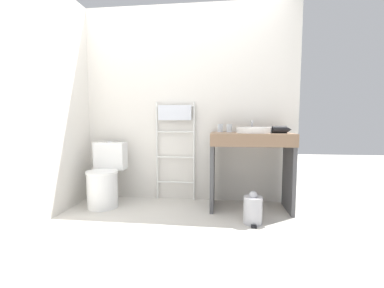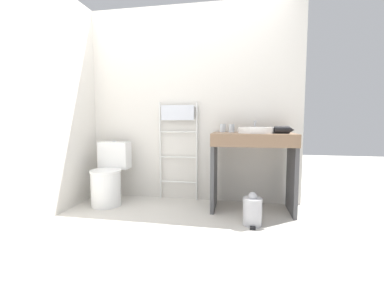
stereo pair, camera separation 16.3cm
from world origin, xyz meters
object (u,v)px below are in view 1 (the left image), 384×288
object	(u,v)px
towel_radiator	(175,129)
hair_dryer	(280,130)
cup_near_wall	(220,128)
sink_basin	(254,130)
toilet	(105,178)
cup_near_edge	(229,128)
trash_bin	(253,209)

from	to	relation	value
towel_radiator	hair_dryer	xyz separation A→B (m)	(1.20, -0.32, 0.01)
cup_near_wall	sink_basin	bearing A→B (deg)	-24.53
toilet	cup_near_edge	size ratio (longest dim) A/B	8.03
sink_basin	cup_near_edge	distance (m)	0.30
toilet	cup_near_edge	world-z (taller)	cup_near_edge
cup_near_wall	trash_bin	size ratio (longest dim) A/B	0.29
cup_near_wall	hair_dryer	world-z (taller)	cup_near_wall
toilet	cup_near_wall	size ratio (longest dim) A/B	8.01
sink_basin	toilet	bearing A→B (deg)	-178.19
towel_radiator	hair_dryer	bearing A→B (deg)	-15.01
toilet	hair_dryer	world-z (taller)	hair_dryer
toilet	trash_bin	world-z (taller)	toilet
cup_near_wall	trash_bin	xyz separation A→B (m)	(0.33, -0.58, -0.78)
towel_radiator	hair_dryer	distance (m)	1.25
toilet	towel_radiator	size ratio (longest dim) A/B	0.61
toilet	hair_dryer	xyz separation A→B (m)	(2.00, -0.02, 0.59)
cup_near_edge	trash_bin	xyz separation A→B (m)	(0.22, -0.54, -0.78)
toilet	cup_near_wall	world-z (taller)	cup_near_wall
cup_near_wall	cup_near_edge	bearing A→B (deg)	-23.00
trash_bin	toilet	bearing A→B (deg)	168.10
towel_radiator	sink_basin	size ratio (longest dim) A/B	3.16
cup_near_wall	trash_bin	distance (m)	1.03
towel_radiator	sink_basin	bearing A→B (deg)	-15.07
hair_dryer	trash_bin	bearing A→B (deg)	-132.47
towel_radiator	sink_basin	world-z (taller)	towel_radiator
sink_basin	hair_dryer	world-z (taller)	hair_dryer
trash_bin	hair_dryer	bearing A→B (deg)	47.53
sink_basin	cup_near_edge	size ratio (longest dim) A/B	4.18
towel_radiator	sink_basin	distance (m)	0.97
towel_radiator	cup_near_wall	xyz separation A→B (m)	(0.56, -0.08, 0.01)
trash_bin	towel_radiator	bearing A→B (deg)	143.44
cup_near_wall	towel_radiator	bearing A→B (deg)	171.76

